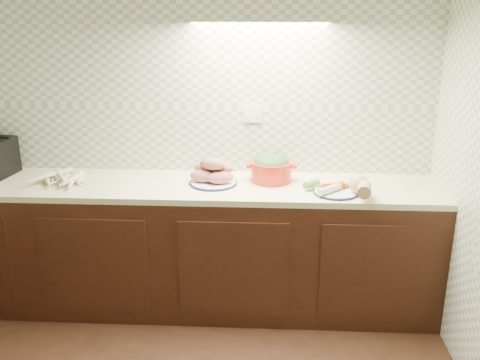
{
  "coord_description": "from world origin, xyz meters",
  "views": [
    {
      "loc": [
        0.66,
        -1.84,
        2.07
      ],
      "look_at": [
        0.49,
        1.25,
        1.02
      ],
      "focal_mm": 40.0,
      "sensor_mm": 36.0,
      "label": 1
    }
  ],
  "objects_px": {
    "dutch_oven": "(271,168)",
    "veg_plate": "(346,187)",
    "sweet_potato_plate": "(213,174)",
    "onion_bowl": "(213,173)",
    "parsnip_pile": "(60,179)"
  },
  "relations": [
    {
      "from": "dutch_oven",
      "to": "veg_plate",
      "type": "height_order",
      "value": "dutch_oven"
    },
    {
      "from": "sweet_potato_plate",
      "to": "onion_bowl",
      "type": "xyz_separation_m",
      "value": [
        -0.01,
        0.11,
        -0.03
      ]
    },
    {
      "from": "onion_bowl",
      "to": "dutch_oven",
      "type": "height_order",
      "value": "dutch_oven"
    },
    {
      "from": "onion_bowl",
      "to": "veg_plate",
      "type": "xyz_separation_m",
      "value": [
        0.87,
        -0.27,
        0.01
      ]
    },
    {
      "from": "sweet_potato_plate",
      "to": "dutch_oven",
      "type": "xyz_separation_m",
      "value": [
        0.39,
        0.07,
        0.03
      ]
    },
    {
      "from": "dutch_oven",
      "to": "onion_bowl",
      "type": "bearing_deg",
      "value": 173.01
    },
    {
      "from": "sweet_potato_plate",
      "to": "onion_bowl",
      "type": "height_order",
      "value": "sweet_potato_plate"
    },
    {
      "from": "parsnip_pile",
      "to": "veg_plate",
      "type": "bearing_deg",
      "value": -3.38
    },
    {
      "from": "veg_plate",
      "to": "parsnip_pile",
      "type": "bearing_deg",
      "value": 176.62
    },
    {
      "from": "veg_plate",
      "to": "sweet_potato_plate",
      "type": "bearing_deg",
      "value": 169.48
    },
    {
      "from": "parsnip_pile",
      "to": "dutch_oven",
      "type": "height_order",
      "value": "dutch_oven"
    },
    {
      "from": "dutch_oven",
      "to": "veg_plate",
      "type": "xyz_separation_m",
      "value": [
        0.47,
        -0.23,
        -0.04
      ]
    },
    {
      "from": "parsnip_pile",
      "to": "sweet_potato_plate",
      "type": "relative_size",
      "value": 1.29
    },
    {
      "from": "onion_bowl",
      "to": "dutch_oven",
      "type": "distance_m",
      "value": 0.4
    },
    {
      "from": "dutch_oven",
      "to": "veg_plate",
      "type": "relative_size",
      "value": 0.77
    }
  ]
}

